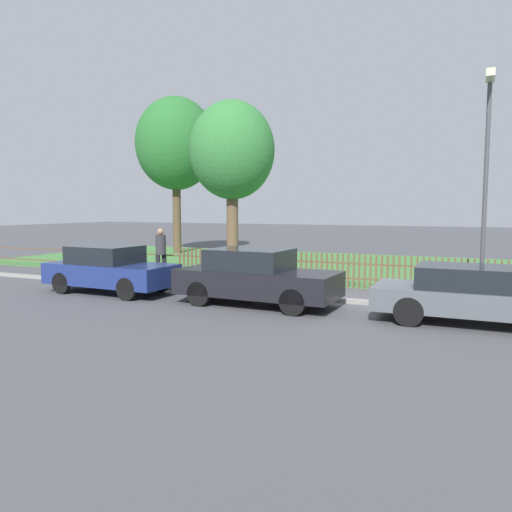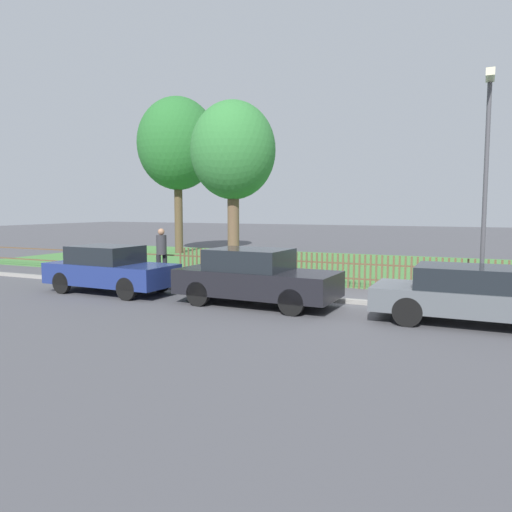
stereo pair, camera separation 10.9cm
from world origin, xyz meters
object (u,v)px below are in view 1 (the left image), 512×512
(parked_car_navy_estate, at_px, (476,295))
(pedestrian_near_fence, at_px, (161,250))
(tree_behind_motorcycle, at_px, (232,152))
(tree_nearest_kerb, at_px, (176,144))
(covered_motorcycle, at_px, (230,268))
(parked_car_black_saloon, at_px, (256,277))
(parked_car_silver_hatchback, at_px, (110,269))
(street_lamp, at_px, (486,165))

(parked_car_navy_estate, xyz_separation_m, pedestrian_near_fence, (-10.61, 3.16, 0.37))
(pedestrian_near_fence, bearing_deg, tree_behind_motorcycle, 8.77)
(tree_nearest_kerb, bearing_deg, covered_motorcycle, -49.07)
(parked_car_black_saloon, distance_m, tree_nearest_kerb, 16.89)
(parked_car_navy_estate, distance_m, tree_nearest_kerb, 20.71)
(parked_car_silver_hatchback, bearing_deg, tree_nearest_kerb, 116.20)
(parked_car_silver_hatchback, xyz_separation_m, street_lamp, (10.38, 1.80, 2.94))
(tree_behind_motorcycle, relative_size, street_lamp, 1.20)
(parked_car_navy_estate, height_order, pedestrian_near_fence, pedestrian_near_fence)
(parked_car_silver_hatchback, height_order, pedestrian_near_fence, pedestrian_near_fence)
(parked_car_navy_estate, relative_size, tree_behind_motorcycle, 0.65)
(parked_car_navy_estate, bearing_deg, covered_motorcycle, 160.01)
(parked_car_navy_estate, distance_m, street_lamp, 3.48)
(covered_motorcycle, relative_size, pedestrian_near_fence, 1.11)
(parked_car_silver_hatchback, bearing_deg, street_lamp, 11.80)
(tree_nearest_kerb, relative_size, tree_behind_motorcycle, 1.25)
(tree_nearest_kerb, xyz_separation_m, street_lamp, (15.90, -10.45, -2.50))
(parked_car_navy_estate, relative_size, tree_nearest_kerb, 0.52)
(parked_car_silver_hatchback, distance_m, parked_car_black_saloon, 4.86)
(covered_motorcycle, relative_size, tree_behind_motorcycle, 0.29)
(covered_motorcycle, bearing_deg, parked_car_black_saloon, -47.23)
(tree_nearest_kerb, distance_m, tree_behind_motorcycle, 8.32)
(tree_nearest_kerb, distance_m, pedestrian_near_fence, 11.63)
(parked_car_navy_estate, bearing_deg, tree_nearest_kerb, 142.11)
(tree_nearest_kerb, bearing_deg, parked_car_silver_hatchback, -65.75)
(parked_car_silver_hatchback, xyz_separation_m, tree_behind_motorcycle, (0.73, 6.90, 4.21))
(parked_car_black_saloon, relative_size, tree_nearest_kerb, 0.50)
(parked_car_black_saloon, height_order, pedestrian_near_fence, pedestrian_near_fence)
(covered_motorcycle, relative_size, street_lamp, 0.35)
(parked_car_silver_hatchback, distance_m, street_lamp, 10.93)
(covered_motorcycle, xyz_separation_m, tree_nearest_kerb, (-8.23, 9.50, 5.56))
(pedestrian_near_fence, bearing_deg, street_lamp, -72.54)
(pedestrian_near_fence, bearing_deg, tree_nearest_kerb, 54.64)
(parked_car_navy_estate, xyz_separation_m, tree_behind_motorcycle, (-9.54, 6.87, 4.26))
(pedestrian_near_fence, bearing_deg, covered_motorcycle, -73.26)
(parked_car_navy_estate, relative_size, street_lamp, 0.78)
(tree_nearest_kerb, height_order, pedestrian_near_fence, tree_nearest_kerb)
(parked_car_black_saloon, bearing_deg, tree_nearest_kerb, 132.53)
(tree_nearest_kerb, bearing_deg, street_lamp, -33.33)
(parked_car_silver_hatchback, bearing_deg, tree_behind_motorcycle, 85.91)
(covered_motorcycle, distance_m, tree_behind_motorcycle, 6.32)
(pedestrian_near_fence, distance_m, street_lamp, 11.12)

